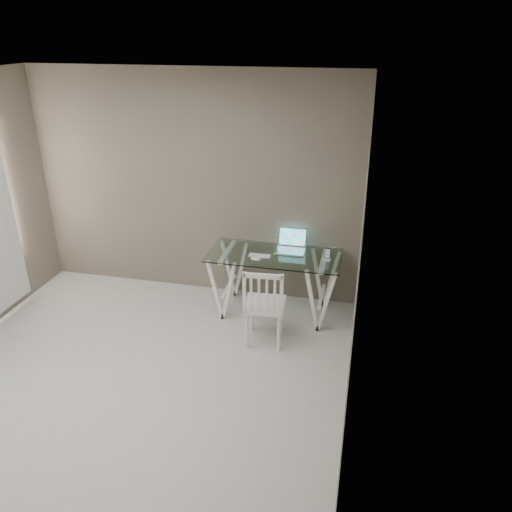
{
  "coord_description": "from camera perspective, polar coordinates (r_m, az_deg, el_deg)",
  "views": [
    {
      "loc": [
        2.0,
        -3.18,
        3.09
      ],
      "look_at": [
        0.92,
        1.54,
        0.85
      ],
      "focal_mm": 35.0,
      "sensor_mm": 36.0,
      "label": 1
    }
  ],
  "objects": [
    {
      "name": "laptop",
      "position": [
        5.74,
        4.04,
        1.26
      ],
      "size": [
        0.33,
        0.3,
        0.23
      ],
      "color": "#B9B9BD",
      "rests_on": "desk"
    },
    {
      "name": "room",
      "position": [
        4.05,
        -18.74,
        3.62
      ],
      "size": [
        4.5,
        4.52,
        2.71
      ],
      "color": "#B7B6B0",
      "rests_on": "ground"
    },
    {
      "name": "chair",
      "position": [
        5.14,
        0.94,
        -5.45
      ],
      "size": [
        0.44,
        0.44,
        0.9
      ],
      "rotation": [
        0.0,
        0.0,
        0.08
      ],
      "color": "white",
      "rests_on": "ground"
    },
    {
      "name": "phone_dock",
      "position": [
        5.53,
        8.14,
        -0.1
      ],
      "size": [
        0.07,
        0.07,
        0.13
      ],
      "color": "white",
      "rests_on": "desk"
    },
    {
      "name": "desk",
      "position": [
        5.78,
        2.11,
        -3.12
      ],
      "size": [
        1.5,
        0.7,
        0.75
      ],
      "color": "silver",
      "rests_on": "ground"
    },
    {
      "name": "mouse",
      "position": [
        5.47,
        -0.03,
        -0.34
      ],
      "size": [
        0.12,
        0.07,
        0.04
      ],
      "primitive_type": "ellipsoid",
      "color": "silver",
      "rests_on": "desk"
    },
    {
      "name": "keyboard",
      "position": [
        5.58,
        0.42,
        0.03
      ],
      "size": [
        0.25,
        0.11,
        0.01
      ],
      "primitive_type": "cube",
      "color": "silver",
      "rests_on": "desk"
    }
  ]
}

